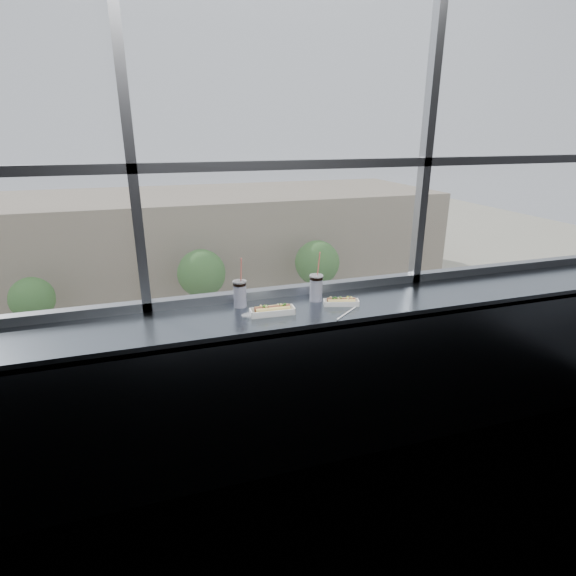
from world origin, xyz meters
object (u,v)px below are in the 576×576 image
object	(u,v)px
pedestrian_d	(307,300)
tree_left	(32,299)
wrapper	(249,315)
loose_straw	(346,313)
tree_center	(202,273)
soda_cup_left	(240,292)
tree_right	(317,263)
soda_cup_right	(316,287)
hotdog_tray_left	(272,310)
car_near_c	(148,406)
car_far_b	(194,331)
hotdog_tray_right	(341,302)
car_near_d	(356,371)
pedestrian_c	(228,305)
car_near_e	(462,353)
car_far_c	(365,309)

from	to	relation	value
pedestrian_d	tree_left	world-z (taller)	tree_left
wrapper	loose_straw	bearing A→B (deg)	-13.30
loose_straw	tree_center	distance (m)	29.78
soda_cup_left	tree_right	size ratio (longest dim) A/B	0.06
soda_cup_right	tree_center	distance (m)	29.54
pedestrian_d	tree_center	distance (m)	8.19
hotdog_tray_left	loose_straw	bearing A→B (deg)	-13.42
tree_left	car_near_c	bearing A→B (deg)	-60.75
tree_left	car_far_b	bearing A→B (deg)	-22.27
soda_cup_left	loose_straw	size ratio (longest dim) A/B	1.36
hotdog_tray_right	car_near_c	distance (m)	19.71
pedestrian_d	car_near_d	bearing A→B (deg)	-96.52
hotdog_tray_left	tree_center	distance (m)	29.69
soda_cup_left	pedestrian_d	size ratio (longest dim) A/B	0.18
soda_cup_left	tree_right	bearing A→B (deg)	67.44
hotdog_tray_right	tree_center	xyz separation A→B (m)	(2.22, 28.30, -8.48)
car_near_d	pedestrian_c	bearing A→B (deg)	23.75
tree_right	pedestrian_c	bearing A→B (deg)	-179.86
hotdog_tray_right	pedestrian_d	distance (m)	31.36
wrapper	tree_center	size ratio (longest dim) A/B	0.02
pedestrian_c	soda_cup_right	bearing A→B (deg)	81.61
hotdog_tray_left	car_near_c	world-z (taller)	hotdog_tray_left
hotdog_tray_left	car_near_d	distance (m)	21.68
car_near_d	car_near_c	world-z (taller)	car_near_c
soda_cup_left	wrapper	size ratio (longest dim) A/B	3.48
tree_left	wrapper	bearing A→B (deg)	-74.11
car_near_e	car_near_c	world-z (taller)	car_near_c
hotdog_tray_left	car_near_e	bearing A→B (deg)	49.10
wrapper	car_far_b	bearing A→B (deg)	85.98
car_near_d	car_near_c	bearing A→B (deg)	92.61
soda_cup_right	pedestrian_c	size ratio (longest dim) A/B	0.18
hotdog_tray_right	car_near_c	xyz separation A→B (m)	(-1.98, 16.30, -10.90)
loose_straw	soda_cup_left	bearing A→B (deg)	113.81
pedestrian_c	tree_left	size ratio (longest dim) A/B	0.45
pedestrian_c	tree_left	bearing A→B (deg)	-0.08
hotdog_tray_left	car_near_d	bearing A→B (deg)	63.88
soda_cup_right	car_far_c	xyz separation A→B (m)	(13.34, 24.17, -11.14)
wrapper	soda_cup_left	bearing A→B (deg)	93.99
soda_cup_left	car_near_e	size ratio (longest dim) A/B	0.05
hotdog_tray_right	car_far_b	size ratio (longest dim) A/B	0.04
car_near_e	tree_left	world-z (taller)	tree_left
car_near_c	tree_center	bearing A→B (deg)	-26.95
loose_straw	car_far_c	world-z (taller)	loose_straw
hotdog_tray_left	tree_right	bearing A→B (deg)	71.00
car_near_e	loose_straw	bearing A→B (deg)	135.16
car_near_c	pedestrian_d	bearing A→B (deg)	-54.26
car_far_c	tree_left	bearing A→B (deg)	86.97
hotdog_tray_left	loose_straw	distance (m)	0.48
hotdog_tray_left	tree_left	bearing A→B (deg)	109.29
soda_cup_left	soda_cup_right	xyz separation A→B (m)	(0.52, -0.05, 0.00)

